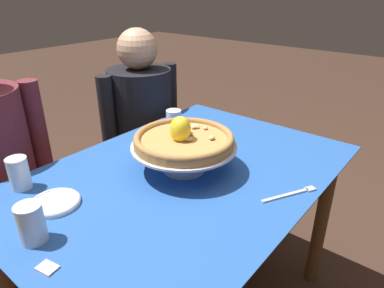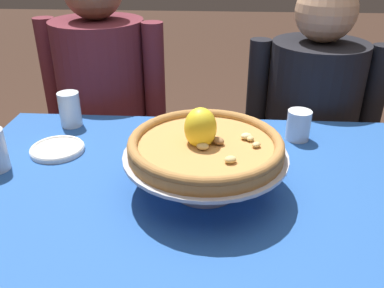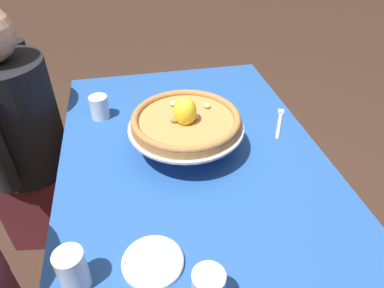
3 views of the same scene
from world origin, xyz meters
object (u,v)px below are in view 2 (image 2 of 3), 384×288
(water_glass_back_right, at_px, (298,127))
(diner_left, at_px, (107,121))
(water_glass_back_left, at_px, (70,112))
(side_plate, at_px, (57,149))
(diner_right, at_px, (308,138))
(pizza_stand, at_px, (205,162))
(pizza, at_px, (205,144))

(water_glass_back_right, xyz_separation_m, diner_left, (-0.70, 0.38, -0.17))
(water_glass_back_right, height_order, water_glass_back_left, water_glass_back_left)
(water_glass_back_right, bearing_deg, diner_left, 151.40)
(water_glass_back_left, height_order, diner_left, diner_left)
(water_glass_back_right, xyz_separation_m, side_plate, (-0.70, -0.13, -0.03))
(diner_right, bearing_deg, water_glass_back_left, -159.87)
(side_plate, distance_m, diner_right, 0.97)
(water_glass_back_left, relative_size, side_plate, 0.73)
(pizza_stand, distance_m, pizza, 0.05)
(diner_left, bearing_deg, water_glass_back_right, -28.60)
(pizza, bearing_deg, side_plate, 159.00)
(water_glass_back_left, xyz_separation_m, side_plate, (0.02, -0.18, -0.04))
(pizza_stand, height_order, pizza, pizza)
(pizza_stand, bearing_deg, diner_right, 59.06)
(pizza_stand, distance_m, side_plate, 0.46)
(pizza_stand, relative_size, water_glass_back_right, 4.24)
(pizza, height_order, diner_right, diner_right)
(water_glass_back_right, distance_m, side_plate, 0.71)
(diner_right, bearing_deg, water_glass_back_right, -108.65)
(water_glass_back_left, bearing_deg, water_glass_back_right, -4.05)
(pizza_stand, relative_size, pizza, 1.07)
(water_glass_back_right, xyz_separation_m, water_glass_back_left, (-0.71, 0.05, 0.01))
(side_plate, relative_size, diner_right, 0.13)
(pizza, xyz_separation_m, diner_left, (-0.43, 0.67, -0.26))
(pizza_stand, relative_size, water_glass_back_left, 3.46)
(pizza, relative_size, water_glass_back_right, 3.97)
(side_plate, xyz_separation_m, diner_right, (0.82, 0.48, -0.18))
(water_glass_back_right, bearing_deg, side_plate, -169.62)
(water_glass_back_left, relative_size, diner_left, 0.09)
(pizza, bearing_deg, water_glass_back_right, 47.32)
(water_glass_back_right, height_order, side_plate, water_glass_back_right)
(water_glass_back_right, bearing_deg, water_glass_back_left, 175.95)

